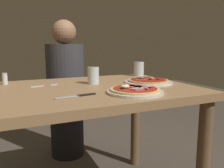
# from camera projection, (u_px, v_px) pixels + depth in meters

# --- Properties ---
(dining_table) EXTENTS (1.16, 0.83, 0.74)m
(dining_table) POSITION_uv_depth(u_px,v_px,m) (87.00, 108.00, 1.27)
(dining_table) COLOR #9E754C
(dining_table) RESTS_ON ground
(pizza_foreground) EXTENTS (0.27, 0.27, 0.05)m
(pizza_foreground) POSITION_uv_depth(u_px,v_px,m) (135.00, 90.00, 1.09)
(pizza_foreground) COLOR silver
(pizza_foreground) RESTS_ON dining_table
(pizza_across_left) EXTENTS (0.29, 0.29, 0.03)m
(pizza_across_left) POSITION_uv_depth(u_px,v_px,m) (148.00, 81.00, 1.38)
(pizza_across_left) COLOR white
(pizza_across_left) RESTS_ON dining_table
(water_glass_near) EXTENTS (0.07, 0.07, 0.10)m
(water_glass_near) POSITION_uv_depth(u_px,v_px,m) (93.00, 76.00, 1.36)
(water_glass_near) COLOR silver
(water_glass_near) RESTS_ON dining_table
(water_glass_far) EXTENTS (0.08, 0.08, 0.11)m
(water_glass_far) POSITION_uv_depth(u_px,v_px,m) (139.00, 70.00, 1.73)
(water_glass_far) COLOR silver
(water_glass_far) RESTS_ON dining_table
(fork) EXTENTS (0.16, 0.05, 0.00)m
(fork) POSITION_uv_depth(u_px,v_px,m) (42.00, 86.00, 1.28)
(fork) COLOR silver
(fork) RESTS_ON dining_table
(knife) EXTENTS (0.20, 0.05, 0.01)m
(knife) POSITION_uv_depth(u_px,v_px,m) (79.00, 96.00, 1.02)
(knife) COLOR silver
(knife) RESTS_ON dining_table
(salt_shaker) EXTENTS (0.03, 0.03, 0.07)m
(salt_shaker) POSITION_uv_depth(u_px,v_px,m) (5.00, 79.00, 1.34)
(salt_shaker) COLOR white
(salt_shaker) RESTS_ON dining_table
(diner_person) EXTENTS (0.32, 0.32, 1.18)m
(diner_person) POSITION_uv_depth(u_px,v_px,m) (66.00, 93.00, 1.98)
(diner_person) COLOR black
(diner_person) RESTS_ON ground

